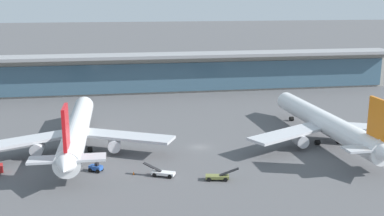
# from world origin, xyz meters

# --- Properties ---
(ground_plane) EXTENTS (1200.00, 1200.00, 0.00)m
(ground_plane) POSITION_xyz_m (0.00, 0.00, 0.00)
(ground_plane) COLOR #515154
(airliner_left_stand) EXTENTS (46.91, 60.84, 16.24)m
(airliner_left_stand) POSITION_xyz_m (-29.85, 2.39, 5.11)
(airliner_left_stand) COLOR white
(airliner_left_stand) RESTS_ON ground
(airliner_centre_stand) EXTENTS (46.89, 60.93, 16.24)m
(airliner_centre_stand) POSITION_xyz_m (32.92, -1.49, 5.11)
(airliner_centre_stand) COLOR white
(airliner_centre_stand) RESTS_ON ground
(service_truck_mid_apron_blue) EXTENTS (3.33, 2.95, 2.05)m
(service_truck_mid_apron_blue) POSITION_xyz_m (-25.04, -12.54, 0.87)
(service_truck_mid_apron_blue) COLOR #234C9E
(service_truck_mid_apron_blue) RESTS_ON ground
(service_truck_by_tail_white) EXTENTS (6.74, 4.08, 2.70)m
(service_truck_by_tail_white) POSITION_xyz_m (-11.18, -17.69, 0.81)
(service_truck_by_tail_white) COLOR silver
(service_truck_by_tail_white) RESTS_ON ground
(service_truck_on_taxiway_olive) EXTENTS (6.94, 2.73, 2.70)m
(service_truck_on_taxiway_olive) POSITION_xyz_m (-0.07, -21.65, 0.81)
(service_truck_on_taxiway_olive) COLOR olive
(service_truck_on_taxiway_olive) RESTS_ON ground
(terminal_building) EXTENTS (186.19, 12.80, 15.20)m
(terminal_building) POSITION_xyz_m (0.00, 70.83, 7.87)
(terminal_building) COLOR #9E998E
(terminal_building) RESTS_ON ground
(safety_cone_alpha) EXTENTS (0.62, 0.62, 0.70)m
(safety_cone_alpha) POSITION_xyz_m (-12.88, -16.84, 0.32)
(safety_cone_alpha) COLOR orange
(safety_cone_alpha) RESTS_ON ground
(safety_cone_charlie) EXTENTS (0.62, 0.62, 0.70)m
(safety_cone_charlie) POSITION_xyz_m (-17.10, -15.68, 0.32)
(safety_cone_charlie) COLOR orange
(safety_cone_charlie) RESTS_ON ground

